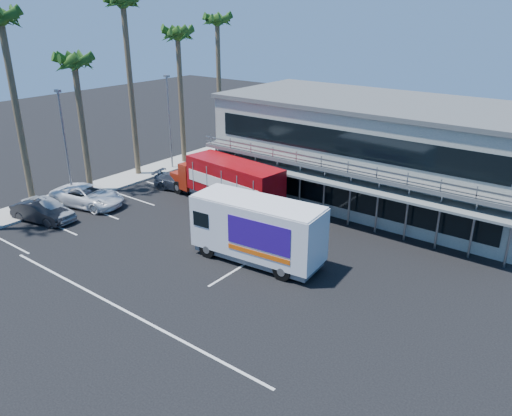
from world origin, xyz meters
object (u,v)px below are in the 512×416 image
Objects in this scene: white_van at (257,230)px; parked_car_b at (41,212)px; red_truck at (228,181)px; parked_car_a at (48,209)px.

parked_car_b is (-14.79, -4.26, -1.22)m from white_van.
parked_car_b is at bearing -122.19° from red_truck.
white_van is 1.71× the size of parked_car_a.
white_van reaches higher than parked_car_b.
parked_car_a is at bearing -12.45° from parked_car_b.
parked_car_a is at bearing -123.66° from red_truck.
red_truck is 12.27m from parked_car_a.
white_van is 15.30m from parked_car_a.
white_van is at bearing -32.47° from red_truck.
red_truck is 2.39× the size of parked_car_b.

